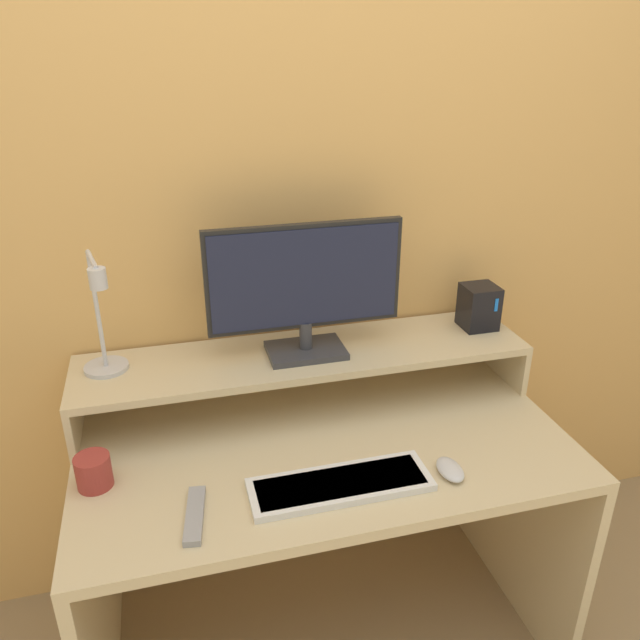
% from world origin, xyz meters
% --- Properties ---
extents(wall_back, '(6.00, 0.05, 2.50)m').
position_xyz_m(wall_back, '(0.00, 0.75, 1.25)').
color(wall_back, '#E5AD60').
rests_on(wall_back, ground_plane).
extents(desk, '(1.30, 0.72, 0.71)m').
position_xyz_m(desk, '(0.00, 0.36, 0.52)').
color(desk, beige).
rests_on(desk, ground_plane).
extents(monitor_shelf, '(1.30, 0.30, 0.16)m').
position_xyz_m(monitor_shelf, '(0.00, 0.57, 0.85)').
color(monitor_shelf, beige).
rests_on(monitor_shelf, desk).
extents(monitor, '(0.54, 0.15, 0.38)m').
position_xyz_m(monitor, '(-0.00, 0.56, 1.08)').
color(monitor, '#38383D').
rests_on(monitor, monitor_shelf).
extents(desk_lamp, '(0.12, 0.22, 0.34)m').
position_xyz_m(desk_lamp, '(-0.54, 0.57, 1.01)').
color(desk_lamp, silver).
rests_on(desk_lamp, monitor_shelf).
extents(router_dock, '(0.10, 0.10, 0.14)m').
position_xyz_m(router_dock, '(0.56, 0.59, 0.94)').
color(router_dock, black).
rests_on(router_dock, monitor_shelf).
extents(keyboard, '(0.44, 0.14, 0.02)m').
position_xyz_m(keyboard, '(-0.01, 0.16, 0.72)').
color(keyboard, white).
rests_on(keyboard, desk).
extents(mouse, '(0.06, 0.10, 0.03)m').
position_xyz_m(mouse, '(0.26, 0.14, 0.73)').
color(mouse, silver).
rests_on(mouse, desk).
extents(remote_control, '(0.07, 0.18, 0.02)m').
position_xyz_m(remote_control, '(-0.36, 0.14, 0.72)').
color(remote_control, '#99999E').
rests_on(remote_control, desk).
extents(mug, '(0.08, 0.08, 0.08)m').
position_xyz_m(mug, '(-0.58, 0.32, 0.75)').
color(mug, '#9E332D').
rests_on(mug, desk).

